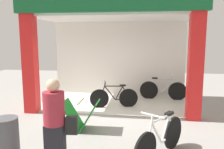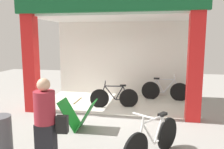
# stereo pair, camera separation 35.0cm
# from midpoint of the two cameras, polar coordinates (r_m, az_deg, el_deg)

# --- Properties ---
(ground_plane) EXTENTS (18.60, 18.60, 0.00)m
(ground_plane) POSITION_cam_midpoint_polar(r_m,az_deg,el_deg) (7.15, 0.38, -9.99)
(ground_plane) COLOR gray
(ground_plane) RESTS_ON ground
(shop_facade) EXTENTS (5.50, 3.08, 3.84)m
(shop_facade) POSITION_cam_midpoint_polar(r_m,az_deg,el_deg) (8.17, 2.18, 7.01)
(shop_facade) COLOR beige
(shop_facade) RESTS_ON ground
(bicycle_inside_0) EXTENTS (1.59, 0.48, 0.89)m
(bicycle_inside_0) POSITION_cam_midpoint_polar(r_m,az_deg,el_deg) (7.82, 1.86, -5.64)
(bicycle_inside_0) COLOR black
(bicycle_inside_0) RESTS_ON ground
(bicycle_inside_1) EXTENTS (1.75, 0.48, 0.96)m
(bicycle_inside_1) POSITION_cam_midpoint_polar(r_m,az_deg,el_deg) (8.99, 13.95, -3.78)
(bicycle_inside_1) COLOR black
(bicycle_inside_1) RESTS_ON ground
(bicycle_parked_0) EXTENTS (1.00, 1.49, 0.96)m
(bicycle_parked_0) POSITION_cam_midpoint_polar(r_m,az_deg,el_deg) (4.71, 12.26, -15.48)
(bicycle_parked_0) COLOR black
(bicycle_parked_0) RESTS_ON ground
(sandwich_board_sign) EXTENTS (0.91, 0.60, 0.77)m
(sandwich_board_sign) POSITION_cam_midpoint_polar(r_m,az_deg,el_deg) (6.04, -6.69, -9.82)
(sandwich_board_sign) COLOR #197226
(sandwich_board_sign) RESTS_ON ground
(pedestrian_1) EXTENTS (0.60, 0.39, 1.65)m
(pedestrian_1) POSITION_cam_midpoint_polar(r_m,az_deg,el_deg) (4.19, -13.59, -11.61)
(pedestrian_1) COLOR black
(pedestrian_1) RESTS_ON ground
(trash_bin) EXTENTS (0.42, 0.42, 0.93)m
(trash_bin) POSITION_cam_midpoint_polar(r_m,az_deg,el_deg) (4.76, -23.84, -14.73)
(trash_bin) COLOR #4C4C51
(trash_bin) RESTS_ON ground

